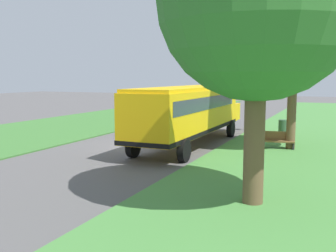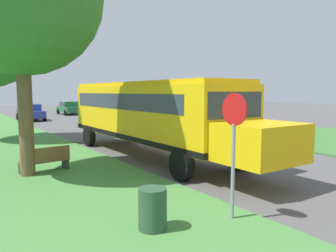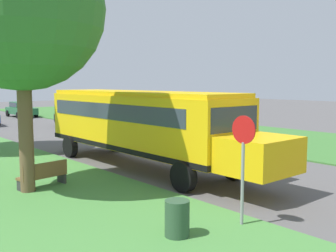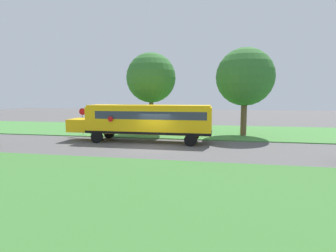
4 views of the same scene
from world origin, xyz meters
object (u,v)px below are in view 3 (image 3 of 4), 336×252
at_px(park_bench, 43,175).
at_px(trash_bin, 177,220).
at_px(stop_sign, 243,157).
at_px(car_black_nearest, 77,116).
at_px(car_green_furthest, 21,108).
at_px(school_bus, 141,121).
at_px(oak_tree_beside_bus, 14,6).

relative_size(park_bench, trash_bin, 1.84).
bearing_deg(stop_sign, park_bench, 109.35).
relative_size(stop_sign, trash_bin, 3.04).
height_order(car_black_nearest, car_green_furthest, same).
bearing_deg(car_green_furthest, school_bus, -100.55).
xyz_separation_m(school_bus, car_green_furthest, (5.11, 27.45, -1.05)).
bearing_deg(stop_sign, school_bus, 72.18).
distance_m(stop_sign, park_bench, 6.95).
relative_size(school_bus, car_green_furthest, 2.82).
bearing_deg(car_black_nearest, oak_tree_beside_bus, -122.73).
relative_size(school_bus, stop_sign, 4.53).
distance_m(car_black_nearest, park_bench, 18.81).
bearing_deg(trash_bin, school_bus, 59.07).
bearing_deg(trash_bin, stop_sign, -15.67).
height_order(school_bus, car_black_nearest, school_bus).
distance_m(school_bus, park_bench, 4.83).
bearing_deg(oak_tree_beside_bus, trash_bin, -77.25).
bearing_deg(car_green_furthest, oak_tree_beside_bus, -110.28).
height_order(car_black_nearest, stop_sign, stop_sign).
bearing_deg(car_black_nearest, car_green_furthest, 90.00).
height_order(stop_sign, park_bench, stop_sign).
xyz_separation_m(car_black_nearest, stop_sign, (-7.40, -22.58, 0.86)).
bearing_deg(oak_tree_beside_bus, car_green_furthest, 69.72).
height_order(car_green_furthest, trash_bin, car_green_furthest).
relative_size(school_bus, car_black_nearest, 2.82).
bearing_deg(oak_tree_beside_bus, school_bus, 8.20).
height_order(oak_tree_beside_bus, trash_bin, oak_tree_beside_bus).
xyz_separation_m(car_black_nearest, park_bench, (-9.66, -16.13, -0.40)).
bearing_deg(stop_sign, car_black_nearest, 71.85).
bearing_deg(trash_bin, oak_tree_beside_bus, 102.75).
height_order(car_green_furthest, oak_tree_beside_bus, oak_tree_beside_bus).
xyz_separation_m(oak_tree_beside_bus, stop_sign, (3.03, -6.36, -4.06)).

